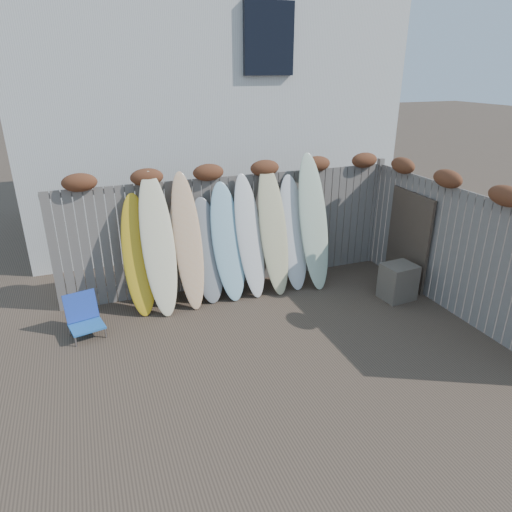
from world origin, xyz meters
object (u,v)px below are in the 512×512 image
object	(u,v)px
wooden_crate	(398,282)
lattice_panel	(408,239)
beach_chair	(84,316)
surfboard_0	(139,255)

from	to	relation	value
wooden_crate	lattice_panel	bearing A→B (deg)	44.05
beach_chair	wooden_crate	bearing A→B (deg)	-8.01
lattice_panel	wooden_crate	bearing A→B (deg)	-132.82
wooden_crate	lattice_panel	xyz separation A→B (m)	(0.50, 0.49, 0.54)
wooden_crate	lattice_panel	world-z (taller)	lattice_panel
beach_chair	lattice_panel	world-z (taller)	lattice_panel
wooden_crate	surfboard_0	bearing A→B (deg)	164.05
beach_chair	surfboard_0	xyz separation A→B (m)	(0.92, 0.47, 0.66)
beach_chair	surfboard_0	world-z (taller)	surfboard_0
surfboard_0	wooden_crate	bearing A→B (deg)	-12.71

